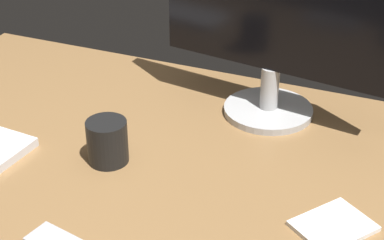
{
  "coord_description": "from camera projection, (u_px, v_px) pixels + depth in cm",
  "views": [
    {
      "loc": [
        50.07,
        -98.73,
        73.96
      ],
      "look_at": [
        5.73,
        6.4,
        8.0
      ],
      "focal_mm": 59.31,
      "sensor_mm": 36.0,
      "label": 1
    }
  ],
  "objects": [
    {
      "name": "desk",
      "position": [
        155.0,
        158.0,
        1.32
      ],
      "size": [
        140.0,
        84.0,
        2.0
      ],
      "primitive_type": "cube",
      "color": "olive",
      "rests_on": "ground"
    },
    {
      "name": "coffee_mug",
      "position": [
        107.0,
        142.0,
        1.27
      ],
      "size": [
        8.3,
        8.3,
        9.08
      ],
      "primitive_type": "cylinder",
      "color": "black",
      "rests_on": "desk"
    },
    {
      "name": "monitor",
      "position": [
        274.0,
        20.0,
        1.35
      ],
      "size": [
        51.69,
        20.48,
        41.99
      ],
      "rotation": [
        0.0,
        0.0,
        -0.14
      ],
      "color": "#B9B9B9",
      "rests_on": "desk"
    },
    {
      "name": "notepad",
      "position": [
        333.0,
        226.0,
        1.11
      ],
      "size": [
        15.74,
        16.42,
        0.9
      ],
      "primitive_type": "cube",
      "rotation": [
        0.0,
        0.0,
        0.96
      ],
      "color": "white",
      "rests_on": "desk"
    }
  ]
}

